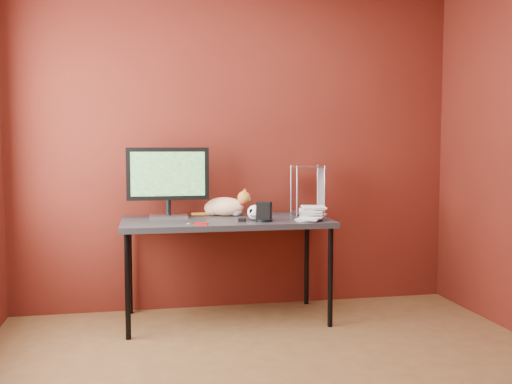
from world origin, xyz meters
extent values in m
cube|color=#4E140E|center=(0.00, 1.75, 1.30)|extent=(3.50, 0.02, 2.60)
cube|color=black|center=(-0.15, 1.37, 0.73)|extent=(1.50, 0.70, 0.04)
cylinder|color=black|center=(-0.85, 1.07, 0.35)|extent=(0.04, 0.04, 0.71)
cylinder|color=black|center=(0.55, 1.07, 0.35)|extent=(0.04, 0.04, 0.71)
cylinder|color=black|center=(-0.85, 1.67, 0.35)|extent=(0.04, 0.04, 0.71)
cylinder|color=black|center=(0.55, 1.67, 0.35)|extent=(0.04, 0.04, 0.71)
cube|color=#A8A8AD|center=(-0.56, 1.51, 0.76)|extent=(0.28, 0.20, 0.02)
cylinder|color=black|center=(-0.56, 1.51, 0.83)|extent=(0.04, 0.04, 0.12)
cube|color=black|center=(-0.56, 1.51, 1.08)|extent=(0.60, 0.04, 0.39)
cube|color=#134815|center=(-0.56, 1.51, 1.08)|extent=(0.54, 0.01, 0.32)
ellipsoid|color=orange|center=(-0.13, 1.57, 0.82)|extent=(0.34, 0.26, 0.14)
ellipsoid|color=orange|center=(-0.21, 1.61, 0.81)|extent=(0.18, 0.18, 0.12)
sphere|color=white|center=(-0.05, 1.54, 0.80)|extent=(0.10, 0.10, 0.10)
sphere|color=orange|center=(0.01, 1.51, 0.89)|extent=(0.10, 0.10, 0.10)
cone|color=orange|center=(0.00, 1.49, 0.94)|extent=(0.03, 0.03, 0.04)
cone|color=orange|center=(0.02, 1.54, 0.94)|extent=(0.03, 0.03, 0.04)
cylinder|color=#BC0C2C|center=(0.00, 1.52, 0.85)|extent=(0.07, 0.07, 0.01)
cylinder|color=orange|center=(-0.30, 1.59, 0.76)|extent=(0.16, 0.03, 0.03)
ellipsoid|color=white|center=(0.04, 1.26, 0.81)|extent=(0.11, 0.11, 0.11)
ellipsoid|color=black|center=(0.02, 1.21, 0.82)|extent=(0.03, 0.02, 0.03)
ellipsoid|color=black|center=(0.07, 1.21, 0.82)|extent=(0.03, 0.02, 0.03)
cube|color=black|center=(0.04, 1.20, 0.79)|extent=(0.06, 0.02, 0.01)
cylinder|color=black|center=(0.09, 1.19, 0.76)|extent=(0.12, 0.12, 0.02)
cube|color=black|center=(0.09, 1.19, 0.83)|extent=(0.13, 0.12, 0.12)
imported|color=beige|center=(0.37, 1.24, 0.86)|extent=(0.26, 0.27, 0.22)
imported|color=beige|center=(0.37, 1.24, 1.08)|extent=(0.25, 0.27, 0.22)
imported|color=beige|center=(0.37, 1.24, 1.30)|extent=(0.23, 0.27, 0.22)
imported|color=beige|center=(0.37, 1.24, 1.52)|extent=(0.21, 0.26, 0.22)
imported|color=beige|center=(0.37, 1.24, 1.75)|extent=(0.20, 0.24, 0.22)
cylinder|color=#A8A8AD|center=(0.41, 1.47, 0.94)|extent=(0.01, 0.01, 0.38)
cylinder|color=#A8A8AD|center=(0.63, 1.47, 0.94)|extent=(0.01, 0.01, 0.38)
cylinder|color=#A8A8AD|center=(0.41, 1.65, 0.94)|extent=(0.01, 0.01, 0.38)
cylinder|color=#A8A8AD|center=(0.63, 1.65, 0.94)|extent=(0.01, 0.01, 0.38)
cube|color=#A8A8AD|center=(0.52, 1.56, 0.76)|extent=(0.22, 0.18, 0.01)
cube|color=#A8A8AD|center=(0.52, 1.56, 1.12)|extent=(0.22, 0.18, 0.01)
cube|color=#B00D0F|center=(-0.36, 1.08, 0.76)|extent=(0.09, 0.05, 0.02)
cube|color=black|center=(-0.06, 1.20, 0.76)|extent=(0.06, 0.05, 0.02)
cylinder|color=#A8A8AD|center=(-0.43, 1.19, 0.75)|extent=(0.05, 0.05, 0.00)
camera|label=1|loc=(-0.73, -2.72, 1.27)|focal=40.00mm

